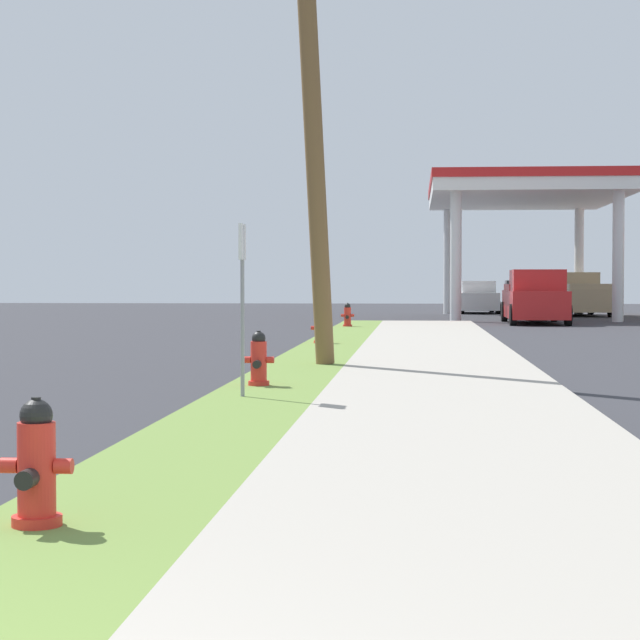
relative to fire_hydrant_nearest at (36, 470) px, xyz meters
The scene contains 9 objects.
fire_hydrant_nearest is the anchor object (origin of this frame).
fire_hydrant_second 9.18m from the fire_hydrant_nearest, 89.71° to the left, with size 0.42×0.38×0.74m.
fire_hydrant_third 20.21m from the fire_hydrant_nearest, 90.07° to the left, with size 0.42×0.37×0.74m.
fire_hydrant_fourth 30.32m from the fire_hydrant_nearest, 89.96° to the left, with size 0.42×0.38×0.74m.
utility_pole_midground 14.10m from the fire_hydrant_nearest, 88.37° to the left, with size 1.32×1.06×10.28m.
street_sign_post 7.73m from the fire_hydrant_nearest, 89.58° to the left, with size 0.05×0.36×2.12m.
car_white_by_near_pump 51.29m from the fire_hydrant_nearest, 84.20° to the left, with size 2.03×4.54×1.57m.
truck_red_at_forecourt 37.18m from the fire_hydrant_nearest, 79.89° to the left, with size 2.14×5.41×1.97m.
truck_tan_on_apron 48.06m from the fire_hydrant_nearest, 78.51° to the left, with size 2.41×5.51×1.97m.
Camera 1 is at (2.60, -2.52, 1.53)m, focal length 65.44 mm.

